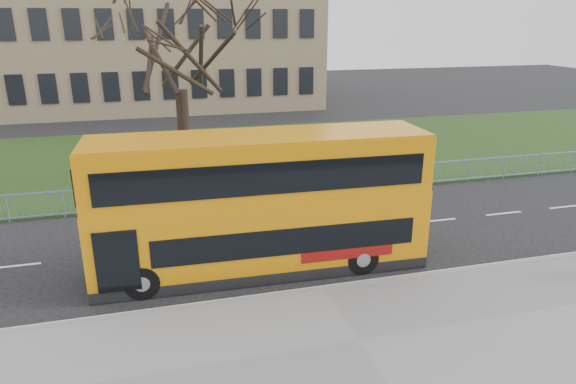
{
  "coord_description": "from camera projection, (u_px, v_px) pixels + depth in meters",
  "views": [
    {
      "loc": [
        -4.33,
        -13.87,
        7.48
      ],
      "look_at": [
        -0.38,
        1.0,
        2.23
      ],
      "focal_mm": 32.0,
      "sensor_mm": 36.0,
      "label": 1
    }
  ],
  "objects": [
    {
      "name": "ground",
      "position": [
        308.0,
        268.0,
        16.16
      ],
      "size": [
        120.0,
        120.0,
        0.0
      ],
      "primitive_type": "plane",
      "color": "black",
      "rests_on": "ground"
    },
    {
      "name": "grass_verge",
      "position": [
        235.0,
        155.0,
        29.22
      ],
      "size": [
        80.0,
        15.4,
        0.08
      ],
      "primitive_type": "cube",
      "color": "#1F3413",
      "rests_on": "ground"
    },
    {
      "name": "civic_building",
      "position": [
        137.0,
        23.0,
        44.7
      ],
      "size": [
        30.0,
        15.0,
        14.0
      ],
      "primitive_type": "cube",
      "color": "#8D7659",
      "rests_on": "ground"
    },
    {
      "name": "yellow_bus",
      "position": [
        261.0,
        200.0,
        15.44
      ],
      "size": [
        10.1,
        2.7,
        4.21
      ],
      "rotation": [
        0.0,
        0.0,
        -0.03
      ],
      "color": "orange",
      "rests_on": "ground"
    },
    {
      "name": "guard_railing",
      "position": [
        263.0,
        188.0,
        22.02
      ],
      "size": [
        40.0,
        0.12,
        1.1
      ],
      "primitive_type": null,
      "color": "#799ED7",
      "rests_on": "ground"
    },
    {
      "name": "bare_tree",
      "position": [
        180.0,
        71.0,
        22.89
      ],
      "size": [
        7.17,
        7.17,
        10.25
      ],
      "primitive_type": null,
      "color": "black",
      "rests_on": "grass_verge"
    },
    {
      "name": "kerb",
      "position": [
        324.0,
        290.0,
        14.72
      ],
      "size": [
        80.0,
        0.2,
        0.14
      ],
      "primitive_type": "cube",
      "color": "gray",
      "rests_on": "ground"
    }
  ]
}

